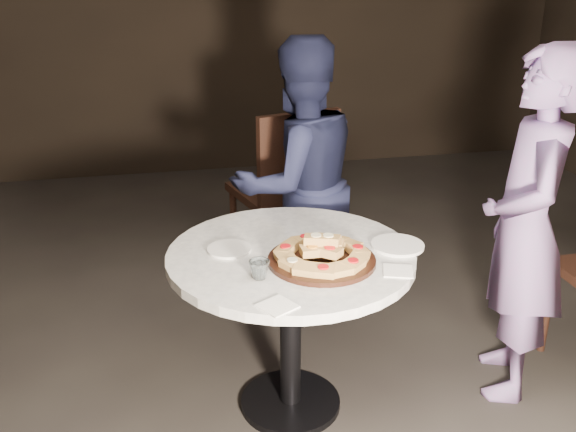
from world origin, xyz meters
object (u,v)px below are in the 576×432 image
(table, at_px, (291,283))
(water_glass, at_px, (259,269))
(diner_navy, at_px, (298,184))
(diner_teal, at_px, (525,229))
(serving_board, at_px, (322,260))
(chair_far, at_px, (288,184))
(focaccia_pile, at_px, (322,251))

(table, bearing_deg, water_glass, -128.84)
(diner_navy, height_order, diner_teal, diner_teal)
(diner_navy, bearing_deg, diner_teal, 118.54)
(table, bearing_deg, diner_navy, 75.21)
(serving_board, relative_size, water_glass, 5.42)
(chair_far, bearing_deg, diner_navy, 70.06)
(chair_far, xyz_separation_m, diner_teal, (0.75, -1.18, 0.15))
(focaccia_pile, distance_m, water_glass, 0.26)
(water_glass, distance_m, diner_navy, 1.02)
(focaccia_pile, height_order, diner_navy, diner_navy)
(diner_navy, distance_m, diner_teal, 1.11)
(serving_board, relative_size, diner_teal, 0.27)
(diner_navy, bearing_deg, table, 59.69)
(chair_far, bearing_deg, diner_teal, 106.65)
(focaccia_pile, xyz_separation_m, diner_navy, (0.11, 0.88, -0.04))
(table, distance_m, focaccia_pile, 0.23)
(focaccia_pile, bearing_deg, diner_navy, 83.10)
(serving_board, distance_m, chair_far, 1.28)
(table, xyz_separation_m, chair_far, (0.23, 1.15, 0.01))
(diner_teal, bearing_deg, diner_navy, -114.45)
(serving_board, distance_m, diner_teal, 0.89)
(focaccia_pile, relative_size, water_glass, 4.91)
(serving_board, relative_size, focaccia_pile, 1.11)
(serving_board, distance_m, diner_navy, 0.89)
(water_glass, xyz_separation_m, diner_teal, (1.13, 0.16, -0.01))
(table, height_order, chair_far, chair_far)
(serving_board, distance_m, focaccia_pile, 0.04)
(diner_teal, bearing_deg, table, -70.57)
(water_glass, distance_m, diner_teal, 1.14)
(diner_navy, bearing_deg, focaccia_pile, 67.58)
(water_glass, bearing_deg, focaccia_pile, 17.53)
(focaccia_pile, height_order, chair_far, chair_far)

